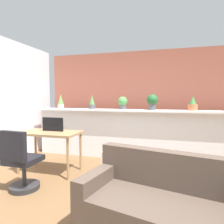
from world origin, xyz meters
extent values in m
plane|color=brown|center=(0.00, 0.00, 0.00)|extent=(12.00, 12.00, 0.00)
cube|color=silver|center=(0.00, 2.00, 0.54)|extent=(4.74, 0.16, 1.07)
cube|color=silver|center=(0.00, 1.96, 1.09)|extent=(4.74, 0.36, 0.04)
cube|color=#9E5442|center=(0.00, 2.60, 1.25)|extent=(4.74, 0.10, 2.50)
cylinder|color=silver|center=(-1.85, 1.97, 1.16)|extent=(0.14, 0.14, 0.09)
cone|color=#669E4C|center=(-1.85, 1.97, 1.33)|extent=(0.14, 0.14, 0.24)
cylinder|color=#4C4C51|center=(-1.03, 1.96, 1.16)|extent=(0.15, 0.15, 0.10)
cone|color=#4C9347|center=(-1.03, 1.96, 1.32)|extent=(0.12, 0.12, 0.22)
cylinder|color=#4C4C51|center=(-0.32, 2.00, 1.16)|extent=(0.15, 0.15, 0.10)
sphere|color=#4C9347|center=(-0.32, 2.00, 1.29)|extent=(0.21, 0.21, 0.21)
cylinder|color=#4C4C51|center=(0.33, 1.95, 1.18)|extent=(0.15, 0.15, 0.13)
sphere|color=#235B2D|center=(0.33, 1.95, 1.33)|extent=(0.24, 0.24, 0.24)
cylinder|color=#C66B42|center=(1.14, 1.98, 1.18)|extent=(0.19, 0.19, 0.13)
cone|color=#3D843D|center=(1.14, 1.98, 1.32)|extent=(0.14, 0.14, 0.17)
cylinder|color=#99754C|center=(-1.92, 0.58, 0.35)|extent=(0.04, 0.04, 0.71)
cylinder|color=#99754C|center=(-0.92, 0.58, 0.35)|extent=(0.04, 0.04, 0.71)
cylinder|color=#99754C|center=(-1.92, 1.08, 0.35)|extent=(0.04, 0.04, 0.71)
cylinder|color=#99754C|center=(-0.92, 1.08, 0.35)|extent=(0.04, 0.04, 0.71)
cube|color=#99754C|center=(-1.42, 0.83, 0.73)|extent=(1.10, 0.60, 0.04)
cube|color=black|center=(-1.40, 0.91, 0.88)|extent=(0.42, 0.04, 0.26)
cylinder|color=#262628|center=(-1.39, 0.10, 0.04)|extent=(0.44, 0.44, 0.07)
cylinder|color=#333333|center=(-1.39, 0.10, 0.24)|extent=(0.06, 0.06, 0.34)
cube|color=black|center=(-1.39, 0.10, 0.45)|extent=(0.44, 0.44, 0.08)
cube|color=black|center=(-1.41, -0.09, 0.70)|extent=(0.44, 0.11, 0.42)
cube|color=silver|center=(-0.16, 0.83, 0.25)|extent=(0.40, 0.40, 0.50)
cube|color=black|center=(-0.16, 0.64, 0.25)|extent=(0.28, 0.04, 0.28)
cube|color=brown|center=(0.61, -0.44, 0.20)|extent=(1.69, 1.10, 0.40)
cube|color=brown|center=(0.67, -0.15, 0.60)|extent=(1.56, 0.51, 0.40)
cube|color=brown|center=(-0.08, -0.28, 0.48)|extent=(0.33, 0.78, 0.16)
camera|label=1|loc=(0.67, -2.35, 1.37)|focal=32.11mm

